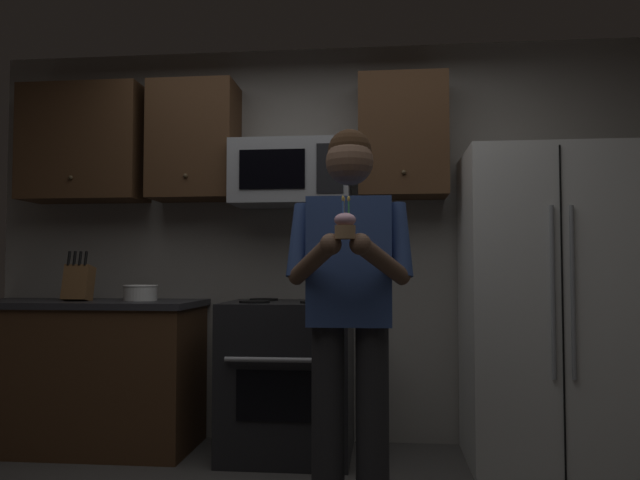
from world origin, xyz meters
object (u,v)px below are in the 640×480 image
object	(u,v)px
oven_range	(288,378)
knife_block	(78,282)
microwave	(292,174)
cupcake	(345,225)
person	(350,296)
refrigerator	(545,307)
bowl_large_white	(140,292)

from	to	relation	value
oven_range	knife_block	xyz separation A→B (m)	(-1.32, -0.03, 0.57)
microwave	cupcake	size ratio (longest dim) A/B	4.26
microwave	person	world-z (taller)	microwave
refrigerator	bowl_large_white	bearing A→B (deg)	178.18
microwave	person	size ratio (longest dim) A/B	0.42
oven_range	bowl_large_white	distance (m)	1.08
oven_range	person	xyz separation A→B (m)	(0.42, -0.93, 0.53)
oven_range	microwave	bearing A→B (deg)	89.98
microwave	bowl_large_white	xyz separation A→B (m)	(-0.95, -0.08, -0.75)
refrigerator	cupcake	xyz separation A→B (m)	(-1.08, -1.22, 0.39)
bowl_large_white	cupcake	size ratio (longest dim) A/B	1.23
knife_block	cupcake	distance (m)	2.15
refrigerator	bowl_large_white	size ratio (longest dim) A/B	8.44
cupcake	refrigerator	bearing A→B (deg)	48.58
oven_range	knife_block	world-z (taller)	knife_block
oven_range	refrigerator	distance (m)	1.56
refrigerator	knife_block	size ratio (longest dim) A/B	5.63
microwave	refrigerator	size ratio (longest dim) A/B	0.41
bowl_large_white	person	bearing A→B (deg)	-35.28
refrigerator	knife_block	xyz separation A→B (m)	(-2.82, 0.01, 0.13)
bowl_large_white	person	world-z (taller)	person
refrigerator	bowl_large_white	world-z (taller)	refrigerator
oven_range	person	bearing A→B (deg)	-65.59
oven_range	microwave	world-z (taller)	microwave
microwave	bowl_large_white	size ratio (longest dim) A/B	3.47
person	cupcake	distance (m)	0.44
refrigerator	cupcake	world-z (taller)	refrigerator
microwave	knife_block	world-z (taller)	microwave
person	microwave	bearing A→B (deg)	111.91
person	cupcake	world-z (taller)	person
oven_range	refrigerator	size ratio (longest dim) A/B	0.52
refrigerator	knife_block	world-z (taller)	refrigerator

